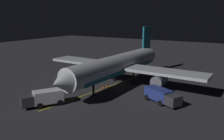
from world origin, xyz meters
TOP-DOWN VIEW (x-y plane):
  - ground_plane at (0.00, 0.00)m, footprint 180.00×180.00m
  - apron_guide_stripe at (1.40, 4.00)m, footprint 4.07×25.85m
  - airliner at (-0.02, -0.58)m, footprint 33.47×34.46m
  - baggage_truck at (4.18, 14.95)m, footprint 4.92×6.28m
  - catering_truck at (-10.61, 4.73)m, footprint 6.52×4.62m
  - ground_crew_worker at (5.93, 12.04)m, footprint 0.40×0.40m
  - traffic_cone_near_left at (0.95, 2.24)m, footprint 0.50×0.50m
  - traffic_cone_near_right at (1.22, 3.20)m, footprint 0.50×0.50m
  - traffic_cone_under_wing at (-3.23, 5.69)m, footprint 0.50×0.50m

SIDE VIEW (x-z plane):
  - ground_plane at x=0.00m, z-range -0.20..0.00m
  - apron_guide_stripe at x=1.40m, z-range 0.00..0.01m
  - traffic_cone_near_left at x=0.95m, z-range -0.03..0.52m
  - traffic_cone_near_right at x=1.22m, z-range -0.03..0.52m
  - traffic_cone_under_wing at x=-3.23m, z-range -0.03..0.52m
  - ground_crew_worker at x=5.93m, z-range 0.02..1.76m
  - catering_truck at x=-10.61m, z-range 0.07..2.25m
  - baggage_truck at x=4.18m, z-range 0.05..2.38m
  - airliner at x=-0.02m, z-range -1.51..9.47m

